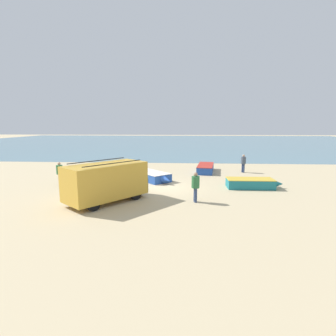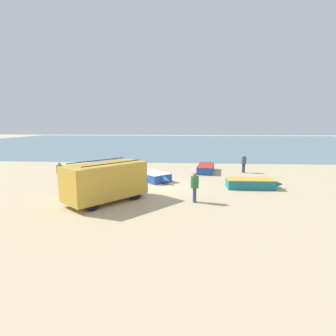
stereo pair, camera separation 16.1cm
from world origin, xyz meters
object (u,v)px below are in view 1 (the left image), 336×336
(fishing_rowboat_1, at_px, (122,167))
(fisherman_1, at_px, (243,162))
(fisherman_2, at_px, (195,184))
(fishing_rowboat_2, at_px, (206,168))
(fisherman_0, at_px, (60,171))
(fishing_rowboat_3, at_px, (151,176))
(fishing_rowboat_0, at_px, (252,183))
(parked_van, at_px, (107,181))

(fishing_rowboat_1, bearing_deg, fisherman_1, -153.36)
(fishing_rowboat_1, xyz_separation_m, fisherman_2, (6.76, -10.45, 0.74))
(fishing_rowboat_2, distance_m, fisherman_2, 10.38)
(fisherman_0, bearing_deg, fishing_rowboat_2, 172.16)
(fishing_rowboat_1, height_order, fishing_rowboat_3, fishing_rowboat_3)
(fishing_rowboat_0, bearing_deg, fishing_rowboat_1, 147.68)
(fishing_rowboat_1, distance_m, fisherman_2, 12.47)
(fisherman_2, bearing_deg, parked_van, 170.87)
(fishing_rowboat_1, xyz_separation_m, fishing_rowboat_2, (8.16, -0.19, 0.04))
(fishing_rowboat_2, bearing_deg, parked_van, 156.34)
(parked_van, xyz_separation_m, fisherman_2, (5.11, 0.26, -0.18))
(fishing_rowboat_0, xyz_separation_m, fishing_rowboat_3, (-7.48, 2.19, 0.01))
(fishing_rowboat_2, bearing_deg, fisherman_0, 128.27)
(fishing_rowboat_3, bearing_deg, fishing_rowboat_1, 174.36)
(fishing_rowboat_1, bearing_deg, fishing_rowboat_2, -151.94)
(parked_van, relative_size, fishing_rowboat_2, 1.01)
(parked_van, distance_m, fisherman_0, 6.19)
(fishing_rowboat_2, relative_size, fishing_rowboat_3, 1.21)
(fisherman_1, relative_size, fisherman_2, 0.97)
(parked_van, height_order, fisherman_0, parked_van)
(fishing_rowboat_1, height_order, fisherman_2, fisherman_2)
(fishing_rowboat_3, height_order, fisherman_0, fisherman_0)
(fishing_rowboat_2, bearing_deg, fishing_rowboat_1, 96.76)
(parked_van, bearing_deg, fishing_rowboat_0, -27.39)
(fishing_rowboat_1, distance_m, fishing_rowboat_2, 8.17)
(fisherman_2, bearing_deg, fisherman_1, 51.72)
(fisherman_1, distance_m, fisherman_2, 11.03)
(fishing_rowboat_1, distance_m, fishing_rowboat_3, 5.71)
(fisherman_1, bearing_deg, fisherman_2, -151.49)
(fishing_rowboat_3, relative_size, fisherman_2, 2.29)
(fisherman_2, bearing_deg, fisherman_0, 147.21)
(fishing_rowboat_3, height_order, fisherman_2, fisherman_2)
(fishing_rowboat_0, height_order, fisherman_0, fisherman_0)
(fishing_rowboat_1, distance_m, fisherman_0, 7.44)
(fishing_rowboat_0, height_order, fishing_rowboat_3, fishing_rowboat_3)
(fisherman_1, bearing_deg, fishing_rowboat_2, 138.64)
(parked_van, relative_size, fishing_rowboat_1, 0.98)
(fishing_rowboat_0, relative_size, fishing_rowboat_2, 0.81)
(parked_van, bearing_deg, fisherman_1, -5.06)
(fisherman_2, bearing_deg, fishing_rowboat_2, 70.13)
(fisherman_0, xyz_separation_m, fisherman_2, (9.85, -3.72, 0.02))
(fishing_rowboat_0, height_order, fishing_rowboat_2, fishing_rowboat_2)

